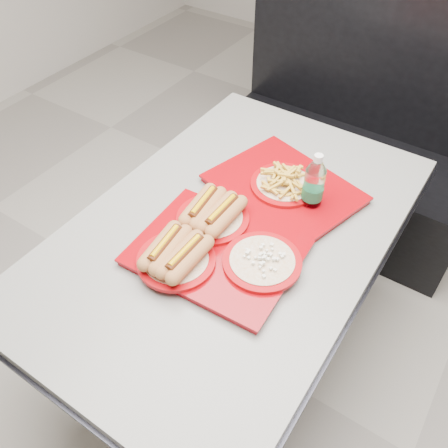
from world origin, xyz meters
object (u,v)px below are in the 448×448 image
Objects in this scene: tray_far at (284,186)px; water_bottle at (313,187)px; booth_bench at (348,146)px; diner_table at (231,259)px; tray_near at (212,244)px.

water_bottle is (0.11, -0.02, 0.07)m from tray_far.
water_bottle is at bearing -79.01° from booth_bench.
tray_far reaches higher than diner_table.
booth_bench is 6.20× the size of water_bottle.
booth_bench is at bearing 100.99° from water_bottle.
water_bottle reaches higher than tray_far.
diner_table is 2.57× the size of tray_far.
water_bottle is (0.16, 0.34, 0.06)m from tray_near.
water_bottle is (0.17, 0.21, 0.26)m from diner_table.
diner_table is 1.11m from booth_bench.
tray_near reaches higher than tray_far.
booth_bench is (0.00, 1.09, -0.18)m from diner_table.
tray_near is 2.29× the size of water_bottle.
diner_table is 2.85× the size of tray_near.
tray_near is 0.90× the size of tray_far.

